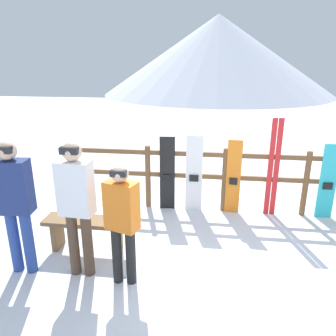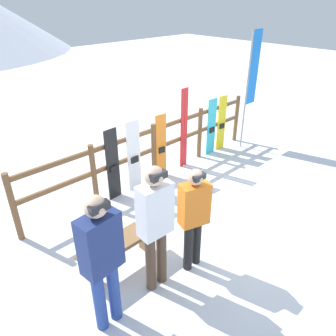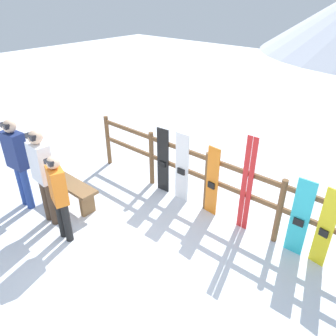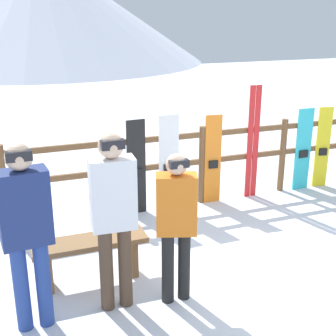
# 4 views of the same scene
# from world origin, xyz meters

# --- Properties ---
(ground_plane) EXTENTS (40.00, 40.00, 0.00)m
(ground_plane) POSITION_xyz_m (0.00, 0.00, 0.00)
(ground_plane) COLOR white
(fence) EXTENTS (5.82, 0.10, 1.20)m
(fence) POSITION_xyz_m (0.00, 2.15, 0.72)
(fence) COLOR brown
(fence) RESTS_ON ground
(bench) EXTENTS (1.24, 0.36, 0.49)m
(bench) POSITION_xyz_m (-2.05, 0.54, 0.36)
(bench) COLOR brown
(bench) RESTS_ON ground
(person_white) EXTENTS (0.44, 0.26, 1.80)m
(person_white) POSITION_xyz_m (-1.90, -0.04, 1.06)
(person_white) COLOR #4C3828
(person_white) RESTS_ON ground
(person_navy) EXTENTS (0.46, 0.28, 1.80)m
(person_navy) POSITION_xyz_m (-2.70, -0.08, 1.05)
(person_navy) COLOR navy
(person_navy) RESTS_ON ground
(person_orange) EXTENTS (0.44, 0.33, 1.57)m
(person_orange) POSITION_xyz_m (-1.30, -0.13, 0.92)
(person_orange) COLOR black
(person_orange) RESTS_ON ground
(snowboard_black_stripe) EXTENTS (0.28, 0.07, 1.40)m
(snowboard_black_stripe) POSITION_xyz_m (-1.05, 2.09, 0.70)
(snowboard_black_stripe) COLOR black
(snowboard_black_stripe) RESTS_ON ground
(snowboard_white) EXTENTS (0.30, 0.06, 1.43)m
(snowboard_white) POSITION_xyz_m (-0.56, 2.09, 0.71)
(snowboard_white) COLOR white
(snowboard_white) RESTS_ON ground
(snowboard_orange) EXTENTS (0.26, 0.07, 1.38)m
(snowboard_orange) POSITION_xyz_m (0.15, 2.09, 0.68)
(snowboard_orange) COLOR orange
(snowboard_orange) RESTS_ON ground
(ski_pair_red) EXTENTS (0.20, 0.02, 1.78)m
(ski_pair_red) POSITION_xyz_m (0.83, 2.09, 0.89)
(ski_pair_red) COLOR red
(ski_pair_red) RESTS_ON ground
(snowboard_cyan) EXTENTS (0.29, 0.06, 1.36)m
(snowboard_cyan) POSITION_xyz_m (1.78, 2.09, 0.68)
(snowboard_cyan) COLOR #2DBFCC
(snowboard_cyan) RESTS_ON ground
(snowboard_yellow) EXTENTS (0.24, 0.09, 1.36)m
(snowboard_yellow) POSITION_xyz_m (2.16, 2.09, 0.67)
(snowboard_yellow) COLOR yellow
(snowboard_yellow) RESTS_ON ground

